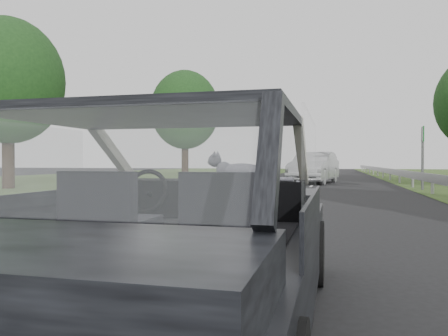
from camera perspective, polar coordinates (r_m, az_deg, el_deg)
The scene contains 11 objects.
ground at distance 3.20m, azimuth -5.69°, elevation -20.19°, with size 140.00×140.00×0.00m, color black.
subject_car at distance 3.02m, azimuth -5.71°, elevation -7.25°, with size 1.80×4.00×1.45m, color #222429.
dashboard at distance 3.60m, azimuth -2.32°, elevation -3.95°, with size 1.58×0.45×0.30m, color black.
driver_seat at distance 2.91m, azimuth -15.15°, elevation -4.52°, with size 0.50×0.72×0.42m, color black.
passenger_seat at distance 2.61m, azimuth 0.41°, elevation -5.09°, with size 0.50×0.72×0.42m, color black.
steering_wheel at distance 3.46m, azimuth -10.10°, elevation -2.99°, with size 0.36×0.36×0.04m, color black.
cat at distance 3.49m, azimuth 2.29°, elevation -0.35°, with size 0.53×0.16×0.24m, color gray.
other_car at distance 23.70m, azimuth 11.68°, elevation 0.05°, with size 2.01×5.10×1.68m, color #A7A8AA.
highway_sign at distance 19.41m, azimuth 24.51°, elevation 1.14°, with size 0.10×1.03×2.57m, color #1A702C.
tree_5 at distance 20.95m, azimuth -26.38°, elevation 7.31°, with size 4.69×4.69×7.10m, color #163315, non-canonical shape.
tree_6 at distance 32.47m, azimuth -5.12°, elevation 5.56°, with size 5.06×5.06×7.67m, color #163315, non-canonical shape.
Camera 1 is at (1.02, -2.81, 1.15)m, focal length 35.00 mm.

